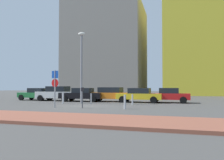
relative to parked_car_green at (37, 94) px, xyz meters
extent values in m
plane|color=#4C4947|center=(8.28, -5.97, -0.72)|extent=(120.00, 120.00, 0.00)
cube|color=#93513D|center=(8.28, -12.54, -0.65)|extent=(40.00, 3.20, 0.14)
cube|color=#237238|center=(-0.07, 0.00, -0.12)|extent=(4.04, 1.93, 0.56)
cube|color=black|center=(0.20, -0.01, 0.41)|extent=(1.92, 1.69, 0.51)
cylinder|color=black|center=(-1.46, -0.81, -0.40)|extent=(0.65, 0.25, 0.64)
cylinder|color=black|center=(-1.38, 0.94, -0.40)|extent=(0.65, 0.25, 0.64)
cylinder|color=black|center=(1.23, -0.93, -0.40)|extent=(0.65, 0.25, 0.64)
cylinder|color=black|center=(1.31, 0.81, -0.40)|extent=(0.65, 0.25, 0.64)
cube|color=white|center=(2.73, -0.32, -0.06)|extent=(4.35, 1.82, 0.69)
cube|color=black|center=(2.91, -0.31, 0.58)|extent=(2.22, 1.64, 0.58)
cylinder|color=black|center=(1.28, -1.22, -0.40)|extent=(0.64, 0.23, 0.64)
cylinder|color=black|center=(1.25, 0.53, -0.40)|extent=(0.64, 0.23, 0.64)
cylinder|color=black|center=(4.22, -1.16, -0.40)|extent=(0.64, 0.23, 0.64)
cylinder|color=black|center=(4.19, 0.58, -0.40)|extent=(0.64, 0.23, 0.64)
cube|color=black|center=(5.85, -0.61, -0.10)|extent=(4.56, 2.01, 0.60)
cube|color=black|center=(6.00, -0.60, 0.44)|extent=(2.01, 1.73, 0.49)
cylinder|color=black|center=(4.38, -1.58, -0.40)|extent=(0.65, 0.26, 0.64)
cylinder|color=black|center=(4.28, 0.19, -0.40)|extent=(0.65, 0.26, 0.64)
cylinder|color=black|center=(7.41, -1.41, -0.40)|extent=(0.65, 0.26, 0.64)
cylinder|color=black|center=(7.32, 0.36, -0.40)|extent=(0.65, 0.26, 0.64)
cube|color=orange|center=(8.79, 0.09, -0.09)|extent=(4.46, 1.95, 0.62)
cube|color=black|center=(8.83, 0.08, 0.49)|extent=(2.36, 1.74, 0.54)
cylinder|color=black|center=(7.27, -0.79, -0.40)|extent=(0.65, 0.24, 0.64)
cylinder|color=black|center=(7.32, 1.04, -0.40)|extent=(0.65, 0.24, 0.64)
cylinder|color=black|center=(10.27, -0.87, -0.40)|extent=(0.65, 0.24, 0.64)
cylinder|color=black|center=(10.32, 0.96, -0.40)|extent=(0.65, 0.24, 0.64)
cube|color=gold|center=(11.90, -0.38, -0.12)|extent=(4.45, 1.84, 0.57)
cube|color=black|center=(11.91, -0.38, 0.43)|extent=(2.12, 1.61, 0.53)
cylinder|color=black|center=(10.37, -1.15, -0.40)|extent=(0.65, 0.25, 0.64)
cylinder|color=black|center=(10.44, 0.51, -0.40)|extent=(0.65, 0.25, 0.64)
cylinder|color=black|center=(13.35, -1.27, -0.40)|extent=(0.65, 0.25, 0.64)
cylinder|color=black|center=(13.42, 0.39, -0.40)|extent=(0.65, 0.25, 0.64)
cube|color=red|center=(14.68, 0.05, -0.11)|extent=(3.97, 1.76, 0.59)
cube|color=black|center=(14.72, 0.05, 0.44)|extent=(1.83, 1.57, 0.51)
cylinder|color=black|center=(13.32, -0.74, -0.40)|extent=(0.65, 0.24, 0.64)
cylinder|color=black|center=(13.36, 0.92, -0.40)|extent=(0.65, 0.24, 0.64)
cylinder|color=black|center=(15.99, -0.81, -0.40)|extent=(0.65, 0.24, 0.64)
cylinder|color=black|center=(16.03, 0.85, -0.40)|extent=(0.65, 0.24, 0.64)
cylinder|color=gray|center=(6.68, -7.35, 0.65)|extent=(0.10, 0.10, 2.75)
cube|color=#1447B7|center=(6.68, -7.35, 1.73)|extent=(0.55, 0.11, 0.55)
cylinder|color=red|center=(6.68, -7.35, 1.10)|extent=(0.60, 0.11, 0.60)
cylinder|color=#4C4C51|center=(8.81, -7.19, -0.12)|extent=(0.08, 0.08, 1.21)
cube|color=black|center=(8.81, -7.19, 0.63)|extent=(0.18, 0.14, 0.28)
cylinder|color=gray|center=(6.97, -3.21, 2.43)|extent=(0.20, 0.20, 6.30)
ellipsoid|color=silver|center=(6.97, -3.21, 5.73)|extent=(0.70, 0.36, 0.30)
cylinder|color=#B7B7BC|center=(11.75, -3.31, -0.27)|extent=(0.14, 0.14, 0.90)
cylinder|color=#B7B7BC|center=(11.88, -6.92, -0.23)|extent=(0.15, 0.15, 0.99)
cylinder|color=#B7B7BC|center=(7.87, -3.06, -0.26)|extent=(0.12, 0.12, 0.93)
cylinder|color=#B7B7BC|center=(5.57, -4.09, -0.22)|extent=(0.17, 0.17, 1.00)
cube|color=gold|center=(20.96, 25.00, 11.76)|extent=(15.23, 17.07, 24.97)
cube|color=gray|center=(1.35, 23.38, 8.68)|extent=(15.56, 14.47, 18.80)
camera|label=1|loc=(15.12, -21.66, 0.83)|focal=34.81mm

